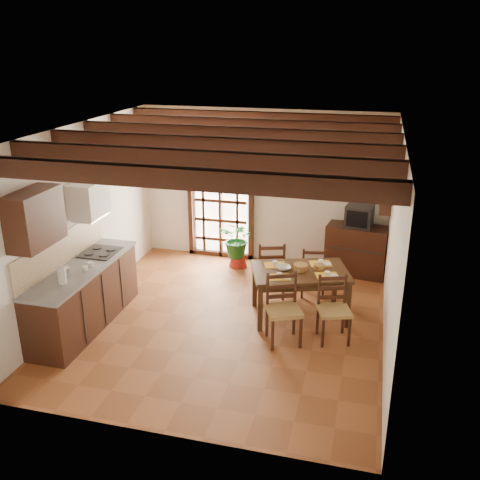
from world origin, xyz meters
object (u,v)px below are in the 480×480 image
(kitchen_counter, at_px, (84,295))
(dining_table, at_px, (300,276))
(sideboard, at_px, (356,250))
(crt_tv, at_px, (359,216))
(chair_far_left, at_px, (270,279))
(chair_near_right, at_px, (333,321))
(pendant_lamp, at_px, (305,180))
(chair_near_left, at_px, (283,322))
(potted_plant, at_px, (238,237))
(chair_far_right, at_px, (312,279))

(kitchen_counter, bearing_deg, dining_table, 19.21)
(sideboard, bearing_deg, crt_tv, -82.05)
(dining_table, distance_m, chair_far_left, 0.86)
(chair_near_right, bearing_deg, kitchen_counter, 168.95)
(kitchen_counter, xyz_separation_m, pendant_lamp, (2.96, 1.13, 1.60))
(chair_near_right, height_order, sideboard, chair_near_right)
(chair_far_left, bearing_deg, dining_table, 117.33)
(chair_near_left, distance_m, sideboard, 2.71)
(kitchen_counter, distance_m, chair_near_right, 3.55)
(sideboard, xyz_separation_m, pendant_lamp, (-0.74, -1.69, 1.63))
(chair_far_left, height_order, pendant_lamp, pendant_lamp)
(dining_table, bearing_deg, crt_tv, 48.83)
(crt_tv, xyz_separation_m, potted_plant, (-2.10, -0.19, -0.51))
(chair_near_left, relative_size, pendant_lamp, 1.15)
(dining_table, height_order, crt_tv, crt_tv)
(chair_near_right, distance_m, sideboard, 2.36)
(dining_table, height_order, chair_far_left, chair_far_left)
(dining_table, relative_size, pendant_lamp, 1.88)
(chair_near_left, xyz_separation_m, pendant_lamp, (0.10, 0.88, 1.77))
(dining_table, height_order, potted_plant, potted_plant)
(potted_plant, bearing_deg, crt_tv, 5.27)
(chair_far_right, height_order, crt_tv, crt_tv)
(kitchen_counter, relative_size, potted_plant, 1.24)
(chair_far_right, relative_size, sideboard, 0.81)
(sideboard, bearing_deg, chair_far_right, -114.31)
(chair_far_right, relative_size, pendant_lamp, 1.00)
(chair_near_right, bearing_deg, potted_plant, 112.98)
(dining_table, relative_size, potted_plant, 0.88)
(kitchen_counter, xyz_separation_m, chair_near_right, (3.51, 0.47, -0.19))
(sideboard, distance_m, potted_plant, 2.12)
(dining_table, xyz_separation_m, chair_far_right, (0.10, 0.78, -0.39))
(crt_tv, distance_m, pendant_lamp, 2.09)
(dining_table, relative_size, chair_far_left, 1.66)
(chair_far_left, xyz_separation_m, chair_far_right, (0.65, 0.22, -0.03))
(chair_far_left, distance_m, crt_tv, 1.95)
(kitchen_counter, distance_m, pendant_lamp, 3.55)
(chair_near_left, bearing_deg, chair_far_right, 59.30)
(sideboard, bearing_deg, potted_plant, -166.61)
(sideboard, bearing_deg, dining_table, -104.42)
(chair_near_left, xyz_separation_m, potted_plant, (-1.26, 2.37, 0.26))
(kitchen_counter, distance_m, potted_plant, 3.07)
(chair_near_right, bearing_deg, pendant_lamp, 111.36)
(chair_near_left, bearing_deg, sideboard, 48.53)
(crt_tv, bearing_deg, chair_near_left, -98.97)
(dining_table, bearing_deg, kitchen_counter, -179.52)
(sideboard, height_order, pendant_lamp, pendant_lamp)
(potted_plant, bearing_deg, chair_near_right, -48.29)
(kitchen_counter, relative_size, pendant_lamp, 2.66)
(chair_far_left, bearing_deg, sideboard, -153.75)
(chair_far_left, xyz_separation_m, pendant_lamp, (0.55, -0.46, 1.78))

